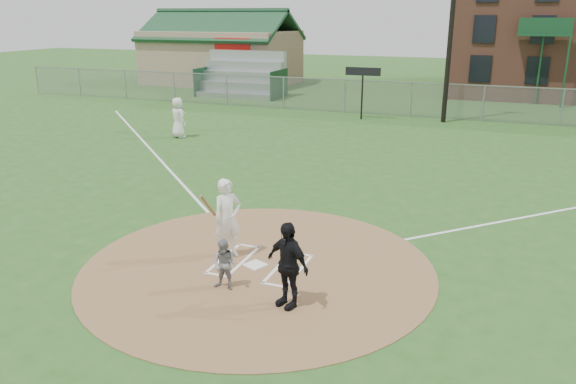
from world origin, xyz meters
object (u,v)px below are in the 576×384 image
(catcher, at_px, (225,265))
(batter_at_plate, at_px, (228,218))
(home_plate, at_px, (255,265))
(ondeck_player, at_px, (178,118))
(umpire, at_px, (287,265))

(catcher, relative_size, batter_at_plate, 0.57)
(home_plate, height_order, batter_at_plate, batter_at_plate)
(catcher, xyz_separation_m, ondeck_player, (-9.42, 13.42, 0.38))
(batter_at_plate, bearing_deg, home_plate, -17.02)
(catcher, bearing_deg, ondeck_player, 124.55)
(umpire, height_order, ondeck_player, ondeck_player)
(home_plate, xyz_separation_m, ondeck_player, (-9.55, 12.11, 0.94))
(umpire, distance_m, batter_at_plate, 2.86)
(home_plate, relative_size, batter_at_plate, 0.22)
(home_plate, relative_size, umpire, 0.24)
(umpire, xyz_separation_m, ondeck_player, (-10.96, 13.62, 0.03))
(catcher, bearing_deg, umpire, -7.84)
(umpire, bearing_deg, ondeck_player, 151.83)
(ondeck_player, bearing_deg, catcher, 153.30)
(catcher, height_order, umpire, umpire)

